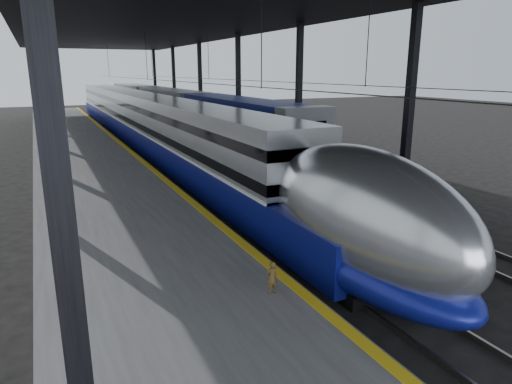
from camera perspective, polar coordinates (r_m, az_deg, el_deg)
ground at (r=14.10m, az=2.25°, el=-10.82°), size 160.00×160.00×0.00m
platform at (r=31.83m, az=-20.63°, el=3.78°), size 6.00×80.00×1.00m
yellow_strip at (r=32.08m, az=-15.72°, el=5.18°), size 0.30×80.00×0.01m
rails at (r=33.48m, az=-6.81°, el=4.41°), size 6.52×80.00×0.16m
canopy at (r=32.34m, az=-11.97°, el=19.92°), size 18.00×75.00×9.47m
tgv_train at (r=38.38m, az=-13.44°, el=8.35°), size 2.98×65.20×4.28m
second_train at (r=49.67m, az=-10.36°, el=10.10°), size 3.10×56.05×4.27m
child at (r=10.92m, az=1.99°, el=-10.65°), size 0.32×0.22×0.81m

